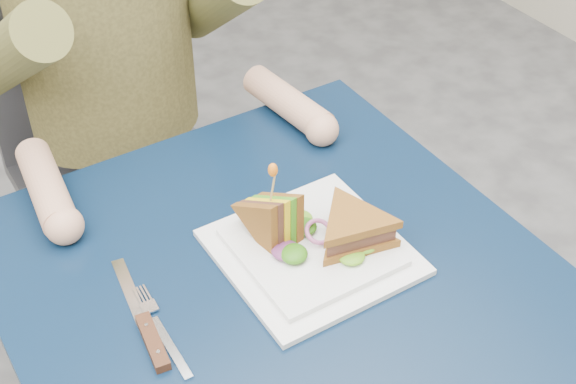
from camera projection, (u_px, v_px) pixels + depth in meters
table at (275, 307)px, 1.21m from camera, size 0.75×0.75×0.73m
chair at (107, 132)px, 1.75m from camera, size 0.42×0.40×0.93m
plate at (312, 250)px, 1.18m from camera, size 0.26×0.26×0.02m
sandwich_flat at (353, 229)px, 1.16m from camera, size 0.17×0.17×0.05m
sandwich_upright at (274, 219)px, 1.17m from camera, size 0.08×0.12×0.12m
fork at (163, 333)px, 1.07m from camera, size 0.02×0.18×0.01m
knife at (148, 332)px, 1.07m from camera, size 0.05×0.22×0.02m
toothpick at (273, 185)px, 1.13m from camera, size 0.01×0.01×0.06m
toothpick_frill at (273, 170)px, 1.11m from camera, size 0.01×0.01×0.02m
lettuce_spill at (311, 235)px, 1.18m from camera, size 0.15×0.13×0.02m
onion_ring at (319, 232)px, 1.17m from camera, size 0.04×0.04×0.02m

